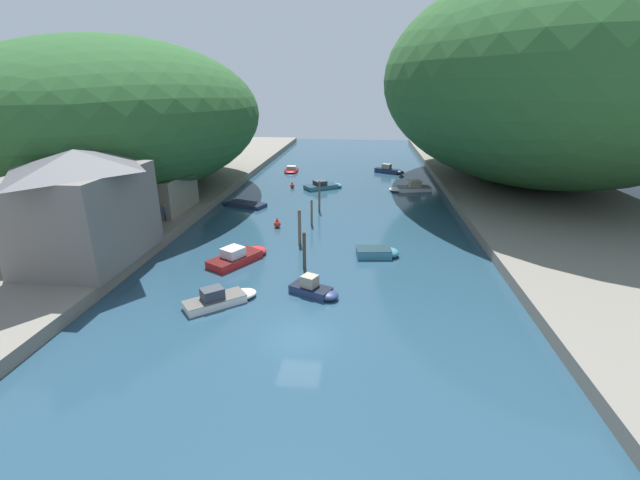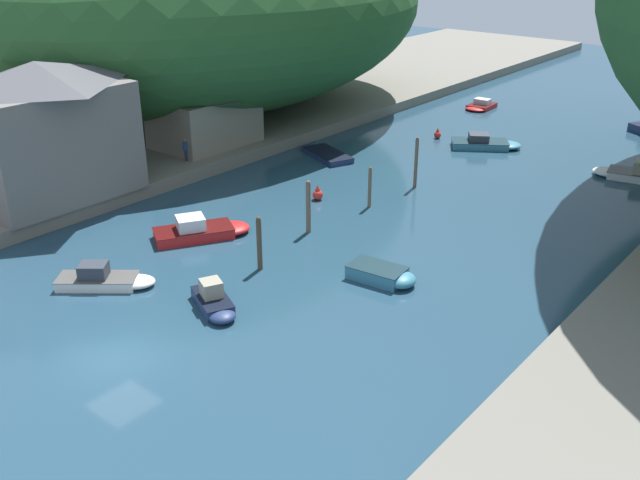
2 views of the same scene
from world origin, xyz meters
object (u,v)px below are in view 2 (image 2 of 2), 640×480
Objects in this scene: boathouse_shed at (204,110)px; boat_open_rowboat at (385,275)px; channel_buoy_far at (318,194)px; waterfront_building at (44,129)px; boat_near_quay at (323,153)px; person_on_quay at (185,148)px; boat_white_cruiser at (480,106)px; boat_navy_launch at (215,302)px; boat_far_upstream at (203,230)px; channel_buoy_near at (438,134)px; boat_mid_channel at (106,279)px; boat_cabin_cruiser at (635,174)px; boat_moored_right at (487,143)px.

boat_open_rowboat is at bearing -20.75° from boathouse_shed.
waterfront_building is at bearing -135.82° from channel_buoy_far.
person_on_quay is at bearing 174.23° from boat_near_quay.
boat_near_quay is at bearing 80.49° from boat_white_cruiser.
channel_buoy_far is (13.06, -1.97, -3.20)m from boathouse_shed.
boat_white_cruiser is (8.73, 41.23, -4.99)m from waterfront_building.
waterfront_building is at bearing -72.71° from boat_navy_launch.
boat_white_cruiser is at bearing 123.57° from boat_far_upstream.
waterfront_building is 11.52× the size of channel_buoy_near.
boat_mid_channel is at bearing -52.98° from boat_far_upstream.
boat_cabin_cruiser is at bearing 47.38° from waterfront_building.
waterfront_building reaches higher than boat_near_quay.
boat_white_cruiser is (2.43, 21.51, 0.07)m from boat_near_quay.
boat_navy_launch is 4.23× the size of channel_buoy_near.
boathouse_shed reaches higher than boat_open_rowboat.
boat_near_quay is 10.87m from channel_buoy_near.
boat_near_quay is at bearing 39.48° from boathouse_shed.
boat_cabin_cruiser is at bearing 29.27° from boathouse_shed.
person_on_quay reaches higher than boat_cabin_cruiser.
person_on_quay is (1.27, 9.98, -3.37)m from waterfront_building.
waterfront_building is at bearing -86.56° from boathouse_shed.
boat_mid_channel is 16.31m from channel_buoy_far.
boat_mid_channel is (-3.67, -34.18, 0.01)m from boat_moored_right.
waterfront_building is 2.72× the size of boat_navy_launch.
boat_far_upstream is 1.23× the size of boat_mid_channel.
boat_navy_launch is at bearing 98.61° from boat_white_cruiser.
boathouse_shed is at bearing 93.44° from waterfront_building.
channel_buoy_near reaches higher than boat_near_quay.
boathouse_shed is 25.02m from boat_navy_launch.
boat_moored_right is (9.09, 10.03, 0.17)m from boat_near_quay.
channel_buoy_near is at bearing -161.48° from boat_open_rowboat.
boat_near_quay is 5.86× the size of channel_buoy_far.
boat_far_upstream is at bearing -43.10° from boathouse_shed.
channel_buoy_near is at bearing -122.00° from boat_moored_right.
boat_white_cruiser is (-13.64, 36.17, -0.08)m from boat_open_rowboat.
boat_near_quay is 21.64m from boat_white_cruiser.
channel_buoy_far is at bearing 111.73° from boat_far_upstream.
boat_moored_right is at bearing 134.57° from boat_mid_channel.
boat_cabin_cruiser is 32.54m from person_on_quay.
boat_moored_right is 32.41m from boat_navy_launch.
channel_buoy_near is 0.54× the size of person_on_quay.
boat_open_rowboat is (22.37, 5.07, -4.91)m from waterfront_building.
boat_far_upstream reaches higher than channel_buoy_near.
boat_open_rowboat is 14.27m from boat_mid_channel.
boat_mid_channel is (-15.50, -33.99, -0.03)m from boat_cabin_cruiser.
person_on_quay reaches higher than boat_far_upstream.
boathouse_shed is 9.84m from boat_near_quay.
boat_moored_right is (-11.83, 0.18, -0.04)m from boat_cabin_cruiser.
waterfront_building is 2.80× the size of boat_white_cruiser.
boat_mid_channel is at bearing -54.99° from boat_open_rowboat.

